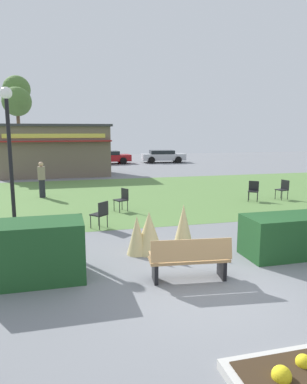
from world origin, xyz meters
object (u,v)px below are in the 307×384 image
at_px(cafe_chair_north, 123,198).
at_px(parked_car_center_slot, 107,157).
at_px(cafe_chair_west, 253,189).
at_px(parked_car_east_slot, 163,156).
at_px(cafe_chair_center, 283,188).
at_px(tree_left_bg, 17,90).
at_px(food_kiosk, 56,150).
at_px(park_bench, 190,259).
at_px(person_strolling, 42,179).
at_px(parked_car_west_slot, 46,158).
at_px(tree_right_bg, 17,102).
at_px(cafe_chair_east, 101,213).
at_px(lamppost_mid, 9,143).

relative_size(cafe_chair_north, parked_car_center_slot, 0.21).
relative_size(cafe_chair_west, cafe_chair_north, 1.00).
bearing_deg(parked_car_east_slot, cafe_chair_center, -89.46).
bearing_deg(tree_left_bg, food_kiosk, -75.37).
height_order(park_bench, cafe_chair_center, park_bench).
height_order(cafe_chair_west, parked_car_center_slot, parked_car_center_slot).
distance_m(person_strolling, parked_car_west_slot, 16.37).
bearing_deg(parked_car_west_slot, person_strolling, -88.51).
bearing_deg(tree_right_bg, person_strolling, -81.47).
xyz_separation_m(cafe_chair_north, person_strolling, (-3.21, 3.79, 0.33)).
xyz_separation_m(cafe_chair_west, cafe_chair_east, (-7.13, -2.90, 0.00)).
distance_m(parked_car_east_slot, tree_right_bg, 15.09).
distance_m(lamppost_mid, person_strolling, 6.05).
distance_m(food_kiosk, tree_left_bg, 16.43).
height_order(park_bench, cafe_chair_north, park_bench).
height_order(lamppost_mid, tree_right_bg, tree_right_bg).
relative_size(food_kiosk, cafe_chair_center, 8.37).
bearing_deg(tree_right_bg, cafe_chair_west, -62.42).
bearing_deg(parked_car_west_slot, park_bench, -81.78).
distance_m(cafe_chair_center, person_strolling, 11.24).
relative_size(cafe_chair_west, parked_car_west_slot, 0.21).
distance_m(food_kiosk, cafe_chair_west, 14.60).
xyz_separation_m(food_kiosk, cafe_chair_north, (2.61, -12.26, -1.26)).
relative_size(cafe_chair_north, parked_car_west_slot, 0.21).
xyz_separation_m(cafe_chair_center, person_strolling, (-10.76, 3.23, 0.33)).
xyz_separation_m(cafe_chair_center, tree_right_bg, (-13.80, 23.53, 5.28)).
bearing_deg(parked_car_west_slot, cafe_chair_east, -83.57).
bearing_deg(food_kiosk, cafe_chair_north, -78.00).
bearing_deg(parked_car_west_slot, tree_right_bg, 123.63).
xyz_separation_m(food_kiosk, cafe_chair_east, (1.51, -14.60, -1.26)).
relative_size(parked_car_center_slot, parked_car_east_slot, 0.99).
height_order(park_bench, cafe_chair_west, park_bench).
relative_size(cafe_chair_west, cafe_chair_center, 1.00).
relative_size(cafe_chair_north, person_strolling, 0.53).
bearing_deg(lamppost_mid, parked_car_west_slot, 89.63).
distance_m(park_bench, cafe_chair_east, 4.77).
height_order(person_strolling, tree_left_bg, tree_left_bg).
bearing_deg(cafe_chair_west, parked_car_west_slot, 116.27).
distance_m(person_strolling, parked_car_center_slot, 17.14).
xyz_separation_m(park_bench, parked_car_west_slot, (-3.91, 27.05, 0.16)).
relative_size(food_kiosk, person_strolling, 4.41).
bearing_deg(food_kiosk, lamppost_mid, -94.72).
bearing_deg(parked_car_center_slot, lamppost_mid, -104.45).
xyz_separation_m(parked_car_center_slot, tree_left_bg, (-8.43, 7.11, 6.61)).
distance_m(parked_car_west_slot, parked_car_east_slot, 11.00).
height_order(cafe_chair_east, tree_left_bg, tree_left_bg).
bearing_deg(parked_car_west_slot, parked_car_east_slot, 0.00).
distance_m(food_kiosk, person_strolling, 8.54).
bearing_deg(parked_car_center_slot, tree_left_bg, 139.86).
height_order(park_bench, food_kiosk, food_kiosk).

